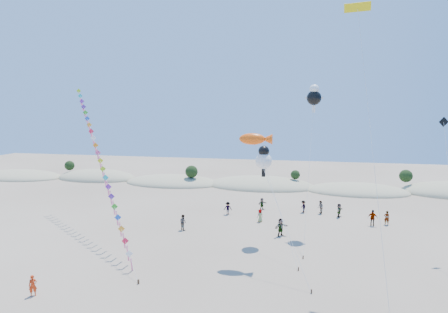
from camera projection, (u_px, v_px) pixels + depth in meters
dune_ridge at (266, 186)px, 65.30m from camera, size 145.30×11.49×5.57m
kite_train at (98, 155)px, 40.60m from camera, size 18.24×20.86×16.86m
fish_kite at (256, 139)px, 33.11m from camera, size 6.52×6.79×11.31m
cartoon_kite_low at (264, 159)px, 37.59m from camera, size 4.59×7.71×9.80m
cartoon_kite_high at (314, 96)px, 40.73m from camera, size 2.00×10.12×16.11m
parafoil_kite at (358, 15)px, 28.77m from camera, size 2.76×9.16×21.62m
dark_kite at (448, 163)px, 32.91m from camera, size 0.92×7.11×12.73m
flyer_foreground at (33, 286)px, 26.96m from camera, size 0.67×0.62×1.54m
beachgoers at (306, 215)px, 44.74m from camera, size 32.35×11.67×1.90m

